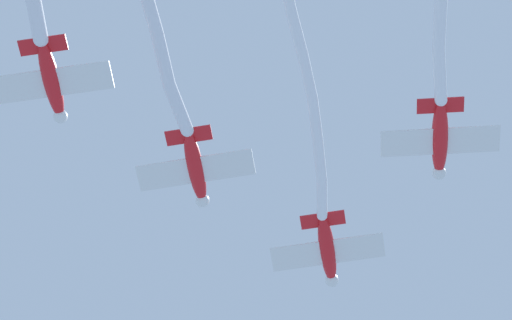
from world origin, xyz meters
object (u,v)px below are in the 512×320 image
airplane_left_wing (196,168)px  airplane_right_wing (440,139)px  airplane_slot (52,81)px  airplane_lead (327,250)px

airplane_left_wing → airplane_right_wing: size_ratio=0.98×
airplane_left_wing → airplane_slot: 10.37m
airplane_lead → airplane_slot: size_ratio=1.00×
airplane_left_wing → airplane_lead: bearing=-45.3°
airplane_left_wing → airplane_slot: airplane_left_wing is taller
airplane_lead → airplane_right_wing: (9.44, 4.25, 0.30)m
airplane_lead → airplane_right_wing: 10.35m
airplane_left_wing → airplane_right_wing: bearing=-87.3°
airplane_right_wing → airplane_left_wing: bearing=86.3°
airplane_left_wing → airplane_slot: (3.25, -9.84, -0.30)m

